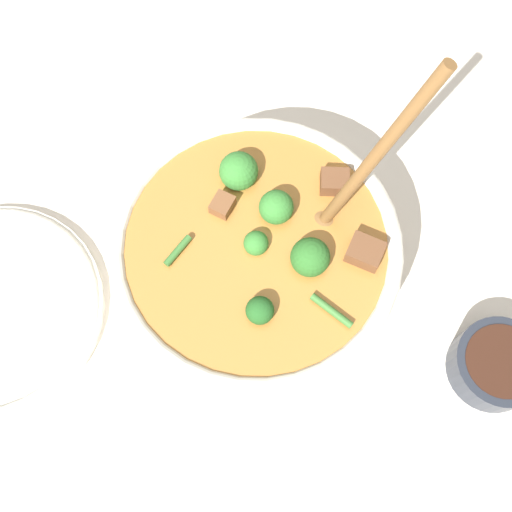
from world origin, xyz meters
name	(u,v)px	position (x,y,z in m)	size (l,w,h in m)	color
ground_plane	(256,277)	(0.00, 0.00, 0.00)	(4.00, 4.00, 0.00)	silver
stew_bowl	(257,258)	(0.00, 0.00, 0.06)	(0.29, 0.29, 0.31)	white
condiment_bowl	(497,364)	(0.27, 0.03, 0.02)	(0.09, 0.09, 0.04)	#232833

